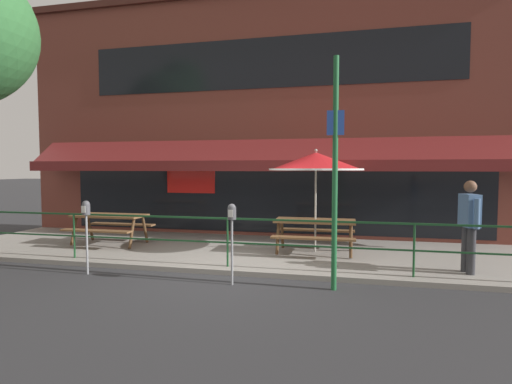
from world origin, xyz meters
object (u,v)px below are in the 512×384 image
object	(u,v)px
picnic_table_centre	(315,227)
patio_umbrella_centre	(316,162)
picnic_table_left	(110,221)
street_sign_pole	(335,171)
pedestrian_walking	(469,222)
parking_meter_near	(86,215)
parking_meter_far	(232,219)

from	to	relation	value
picnic_table_centre	patio_umbrella_centre	size ratio (longest dim) A/B	0.76
picnic_table_centre	patio_umbrella_centre	xyz separation A→B (m)	(0.00, 0.14, 1.47)
picnic_table_left	patio_umbrella_centre	distance (m)	5.36
street_sign_pole	pedestrian_walking	bearing A→B (deg)	27.92
picnic_table_centre	patio_umbrella_centre	world-z (taller)	patio_umbrella_centre
street_sign_pole	picnic_table_centre	bearing A→B (deg)	101.92
patio_umbrella_centre	parking_meter_near	xyz separation A→B (m)	(-4.14, -2.57, -1.03)
parking_meter_far	street_sign_pole	distance (m)	1.93
parking_meter_near	parking_meter_far	size ratio (longest dim) A/B	1.00
parking_meter_near	street_sign_pole	world-z (taller)	street_sign_pole
patio_umbrella_centre	parking_meter_far	world-z (taller)	patio_umbrella_centre
patio_umbrella_centre	street_sign_pole	distance (m)	2.58
parking_meter_near	parking_meter_far	bearing A→B (deg)	-0.93
parking_meter_far	pedestrian_walking	bearing A→B (deg)	18.26
picnic_table_centre	street_sign_pole	size ratio (longest dim) A/B	0.47
picnic_table_left	patio_umbrella_centre	xyz separation A→B (m)	(5.15, 0.26, 1.47)
patio_umbrella_centre	pedestrian_walking	size ratio (longest dim) A/B	1.39
patio_umbrella_centre	parking_meter_far	size ratio (longest dim) A/B	1.67
patio_umbrella_centre	street_sign_pole	world-z (taller)	street_sign_pole
pedestrian_walking	parking_meter_far	bearing A→B (deg)	-161.74
parking_meter_near	street_sign_pole	size ratio (longest dim) A/B	0.37
parking_meter_far	picnic_table_centre	bearing A→B (deg)	63.48
picnic_table_centre	parking_meter_far	size ratio (longest dim) A/B	1.27
patio_umbrella_centre	parking_meter_near	world-z (taller)	patio_umbrella_centre
picnic_table_centre	patio_umbrella_centre	bearing A→B (deg)	90.00
picnic_table_centre	picnic_table_left	bearing A→B (deg)	-178.62
picnic_table_left	parking_meter_near	distance (m)	2.56
parking_meter_far	patio_umbrella_centre	bearing A→B (deg)	64.72
picnic_table_left	patio_umbrella_centre	size ratio (longest dim) A/B	0.76
parking_meter_far	street_sign_pole	world-z (taller)	street_sign_pole
parking_meter_near	parking_meter_far	world-z (taller)	same
picnic_table_centre	street_sign_pole	distance (m)	2.75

